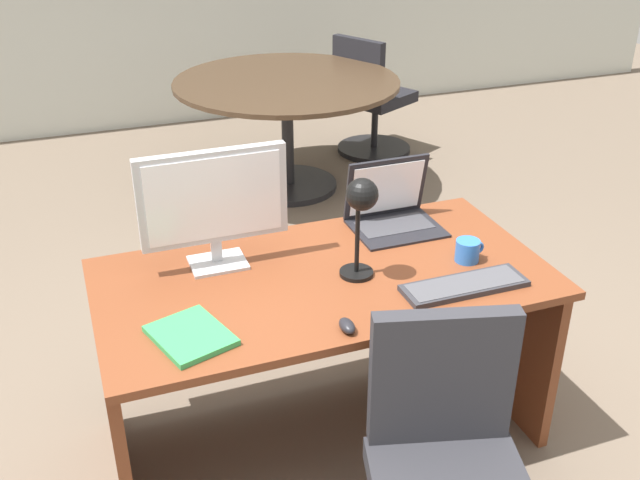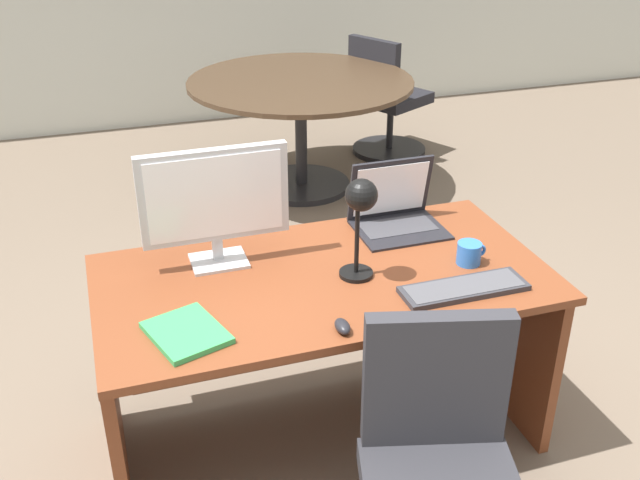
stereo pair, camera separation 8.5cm
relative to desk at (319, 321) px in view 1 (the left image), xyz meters
name	(u,v)px [view 1 (the left image)]	position (x,y,z in m)	size (l,w,h in m)	color
ground	(231,261)	(0.00, 1.45, -0.51)	(12.00, 12.00, 0.00)	#6B5B4C
desk	(319,321)	(0.00, 0.00, 0.00)	(1.59, 0.83, 0.73)	brown
monitor	(214,201)	(-0.33, 0.15, 0.48)	(0.52, 0.16, 0.44)	#B7BABF
laptop	(391,205)	(0.39, 0.25, 0.31)	(0.34, 0.28, 0.27)	black
keyboard	(464,286)	(0.42, -0.30, 0.24)	(0.44, 0.14, 0.02)	#2D2D33
mouse	(347,326)	(-0.05, -0.40, 0.24)	(0.05, 0.08, 0.04)	black
desk_lamp	(361,207)	(0.11, -0.11, 0.50)	(0.12, 0.14, 0.38)	black
book	(191,336)	(-0.52, -0.27, 0.23)	(0.27, 0.30, 0.02)	green
coffee_mug	(468,251)	(0.53, -0.13, 0.27)	(0.11, 0.09, 0.08)	blue
meeting_table	(287,107)	(0.63, 2.33, 0.07)	(1.47, 1.47, 0.76)	black
meeting_chair_near	(371,106)	(1.42, 2.74, -0.13)	(0.63, 0.62, 0.90)	black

